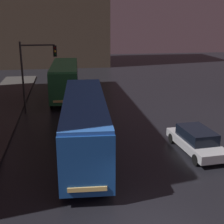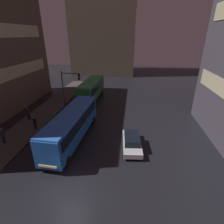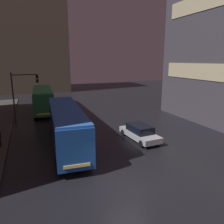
% 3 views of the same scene
% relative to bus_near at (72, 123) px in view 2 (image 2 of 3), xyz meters
% --- Properties ---
extents(ground_plane, '(120.00, 120.00, 0.00)m').
position_rel_bus_near_xyz_m(ground_plane, '(2.21, -7.64, -2.12)').
color(ground_plane, black).
extents(sidewalk_left, '(4.00, 48.00, 0.15)m').
position_rel_bus_near_xyz_m(sidewalk_left, '(-6.79, 2.36, -2.05)').
color(sidewalk_left, '#3D3A38').
rests_on(sidewalk_left, ground).
extents(building_far_backdrop, '(18.07, 12.00, 27.50)m').
position_rel_bus_near_xyz_m(building_far_backdrop, '(-2.45, 39.11, 11.63)').
color(building_far_backdrop, brown).
rests_on(building_far_backdrop, ground).
extents(bus_near, '(3.04, 11.46, 3.45)m').
position_rel_bus_near_xyz_m(bus_near, '(0.00, 0.00, 0.00)').
color(bus_near, '#194793').
rests_on(bus_near, ground).
extents(bus_far, '(2.97, 10.04, 3.45)m').
position_rel_bus_near_xyz_m(bus_far, '(-0.98, 13.90, 0.00)').
color(bus_far, '#236B38').
rests_on(bus_far, ground).
extents(car_taxi, '(2.20, 4.82, 1.46)m').
position_rel_bus_near_xyz_m(car_taxi, '(6.62, -0.76, -1.37)').
color(car_taxi, '#B7B7BC').
rests_on(car_taxi, ground).
extents(pedestrian_near, '(0.56, 0.56, 1.78)m').
position_rel_bus_near_xyz_m(pedestrian_near, '(-7.67, 3.98, -0.90)').
color(pedestrian_near, black).
rests_on(pedestrian_near, sidewalk_left).
extents(pedestrian_mid, '(0.52, 0.52, 1.66)m').
position_rel_bus_near_xyz_m(pedestrian_mid, '(-5.43, 1.62, -0.98)').
color(pedestrian_mid, black).
rests_on(pedestrian_mid, sidewalk_left).
extents(pedestrian_far, '(0.44, 0.44, 1.84)m').
position_rel_bus_near_xyz_m(pedestrian_far, '(-7.23, -1.76, -0.87)').
color(pedestrian_far, black).
rests_on(pedestrian_far, sidewalk_left).
extents(traffic_light_main, '(2.98, 0.35, 5.98)m').
position_rel_bus_near_xyz_m(traffic_light_main, '(-3.44, 9.22, 1.91)').
color(traffic_light_main, '#2D2D2D').
rests_on(traffic_light_main, ground).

